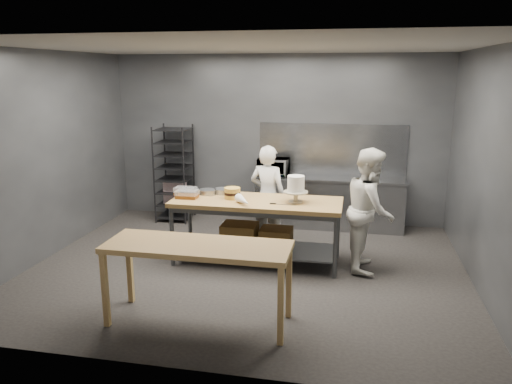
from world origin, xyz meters
TOP-DOWN VIEW (x-y plane):
  - ground at (0.00, 0.00)m, footprint 6.00×6.00m
  - back_wall at (0.00, 2.50)m, footprint 6.00×0.04m
  - work_table at (0.07, 0.29)m, footprint 2.40×0.90m
  - near_counter at (-0.19, -1.59)m, footprint 2.00×0.70m
  - back_counter at (1.00, 2.18)m, footprint 2.60×0.60m
  - splashback_panel at (1.00, 2.48)m, footprint 2.60×0.02m
  - speed_rack at (-1.83, 2.10)m, footprint 0.62×0.67m
  - chef_behind at (0.11, 1.02)m, footprint 0.66×0.51m
  - chef_right at (1.65, 0.37)m, footprint 0.65×0.84m
  - microwave at (0.00, 2.18)m, footprint 0.54×0.37m
  - frosted_cake_stand at (0.63, 0.28)m, footprint 0.34×0.34m
  - layer_cake at (-0.28, 0.31)m, footprint 0.23×0.23m
  - cake_pans at (-0.77, 0.49)m, footprint 0.76×0.42m
  - piping_bag at (-0.04, -0.00)m, footprint 0.31×0.38m
  - offset_spatula at (0.43, 0.13)m, footprint 0.36×0.02m
  - pastry_clamshells at (-0.97, 0.31)m, footprint 0.40×0.40m

SIDE VIEW (x-z plane):
  - ground at x=0.00m, z-range 0.00..0.00m
  - back_counter at x=1.00m, z-range 0.00..0.90m
  - work_table at x=0.07m, z-range 0.11..1.03m
  - chef_behind at x=0.11m, z-range 0.00..1.60m
  - near_counter at x=-0.19m, z-range 0.36..1.26m
  - chef_right at x=1.65m, z-range 0.00..1.70m
  - speed_rack at x=-1.83m, z-range -0.02..1.73m
  - offset_spatula at x=0.43m, z-range 0.92..0.93m
  - cake_pans at x=-0.77m, z-range 0.92..0.99m
  - pastry_clamshells at x=-0.97m, z-range 0.92..1.03m
  - piping_bag at x=-0.04m, z-range 0.92..1.04m
  - layer_cake at x=-0.28m, z-range 0.92..1.08m
  - microwave at x=0.00m, z-range 0.90..1.20m
  - frosted_cake_stand at x=0.63m, z-range 0.96..1.34m
  - splashback_panel at x=1.00m, z-range 0.90..1.80m
  - back_wall at x=0.00m, z-range 0.00..3.00m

